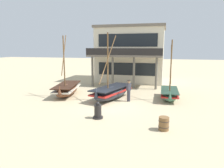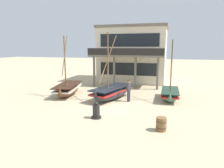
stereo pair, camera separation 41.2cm
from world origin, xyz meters
name	(u,v)px [view 2 (the right image)]	position (x,y,z in m)	size (l,w,h in m)	color
ground_plane	(108,105)	(0.00, 0.00, 0.00)	(120.00, 120.00, 0.00)	tan
fishing_boat_near_left	(112,92)	(-0.24, 1.75, 0.57)	(2.78, 4.70, 5.31)	#2D333D
fishing_boat_centre_large	(68,89)	(-4.40, 2.08, 0.55)	(2.39, 4.56, 5.22)	brown
fishing_boat_far_right	(170,94)	(4.35, 2.89, 0.47)	(1.38, 3.64, 4.77)	#427056
fisherman_by_hull	(129,91)	(1.25, 1.40, 0.83)	(0.36, 0.42, 1.68)	#33333D
capstan_winch	(96,112)	(0.13, -2.88, 0.41)	(0.62, 0.62, 1.02)	black
wooden_barrel	(161,124)	(3.97, -3.72, 0.35)	(0.56, 0.56, 0.70)	brown
harbor_building_main	(133,54)	(-0.27, 11.70, 3.35)	(8.18, 8.66, 6.69)	beige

